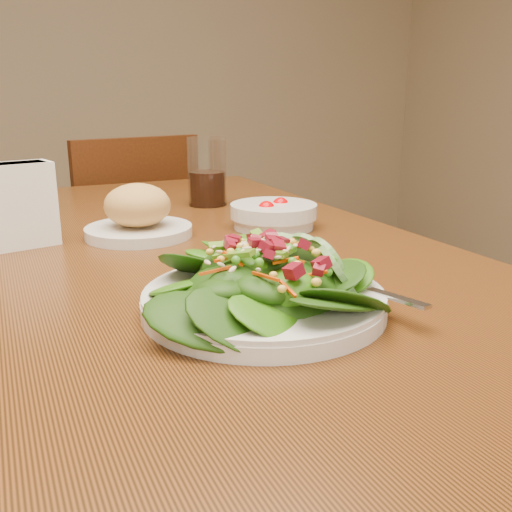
# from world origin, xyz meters

# --- Properties ---
(dining_table) EXTENTS (0.90, 1.40, 0.75)m
(dining_table) POSITION_xyz_m (0.00, 0.00, 0.65)
(dining_table) COLOR brown
(dining_table) RESTS_ON ground_plane
(chair_far) EXTENTS (0.46, 0.47, 0.86)m
(chair_far) POSITION_xyz_m (0.16, 0.91, 0.46)
(chair_far) COLOR #421C09
(chair_far) RESTS_ON ground_plane
(salad_plate) EXTENTS (0.27, 0.27, 0.08)m
(salad_plate) POSITION_xyz_m (0.07, -0.28, 0.78)
(salad_plate) COLOR silver
(salad_plate) RESTS_ON dining_table
(bread_plate) EXTENTS (0.18, 0.18, 0.09)m
(bread_plate) POSITION_xyz_m (0.02, 0.11, 0.79)
(bread_plate) COLOR silver
(bread_plate) RESTS_ON dining_table
(tomato_bowl) EXTENTS (0.15, 0.15, 0.05)m
(tomato_bowl) POSITION_xyz_m (0.25, 0.07, 0.77)
(tomato_bowl) COLOR silver
(tomato_bowl) RESTS_ON dining_table
(drinking_glass) EXTENTS (0.08, 0.08, 0.14)m
(drinking_glass) POSITION_xyz_m (0.22, 0.32, 0.81)
(drinking_glass) COLOR silver
(drinking_glass) RESTS_ON dining_table
(napkin_holder) EXTENTS (0.11, 0.08, 0.13)m
(napkin_holder) POSITION_xyz_m (-0.16, 0.12, 0.82)
(napkin_holder) COLOR white
(napkin_holder) RESTS_ON dining_table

